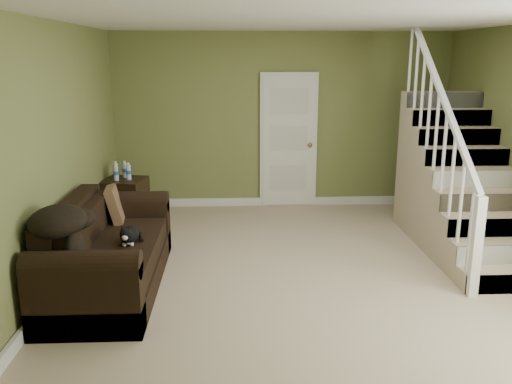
{
  "coord_description": "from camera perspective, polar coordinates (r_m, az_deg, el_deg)",
  "views": [
    {
      "loc": [
        -0.75,
        -5.36,
        2.27
      ],
      "look_at": [
        -0.5,
        0.13,
        0.87
      ],
      "focal_mm": 38.0,
      "sensor_mm": 36.0,
      "label": 1
    }
  ],
  "objects": [
    {
      "name": "throw_pillow",
      "position": [
        6.19,
        -14.64,
        -1.28
      ],
      "size": [
        0.24,
        0.41,
        0.4
      ],
      "primitive_type": "cube",
      "rotation": [
        0.0,
        -0.24,
        0.12
      ],
      "color": "#513720",
      "rests_on": "sofa"
    },
    {
      "name": "side_table",
      "position": [
        7.6,
        -13.61,
        -0.94
      ],
      "size": [
        0.62,
        0.62,
        0.87
      ],
      "rotation": [
        0.0,
        0.0,
        -0.2
      ],
      "color": "black",
      "rests_on": "floor"
    },
    {
      "name": "banana",
      "position": [
        4.99,
        -14.65,
        -6.99
      ],
      "size": [
        0.12,
        0.21,
        0.06
      ],
      "primitive_type": "ellipsoid",
      "rotation": [
        0.0,
        0.0,
        0.35
      ],
      "color": "gold",
      "rests_on": "sofa"
    },
    {
      "name": "wall_left",
      "position": [
        5.72,
        -20.38,
        3.63
      ],
      "size": [
        0.04,
        5.5,
        2.6
      ],
      "primitive_type": "cube",
      "color": "olive",
      "rests_on": "floor"
    },
    {
      "name": "wall_back",
      "position": [
        8.2,
        2.74,
        7.47
      ],
      "size": [
        5.0,
        0.04,
        2.6
      ],
      "primitive_type": "cube",
      "color": "olive",
      "rests_on": "floor"
    },
    {
      "name": "door",
      "position": [
        8.21,
        3.45,
        5.39
      ],
      "size": [
        0.86,
        0.12,
        2.02
      ],
      "color": "white",
      "rests_on": "floor"
    },
    {
      "name": "wall_front",
      "position": [
        2.88,
        12.74,
        -5.73
      ],
      "size": [
        5.0,
        0.04,
        2.6
      ],
      "primitive_type": "cube",
      "color": "olive",
      "rests_on": "floor"
    },
    {
      "name": "sofa",
      "position": [
        5.61,
        -15.56,
        -6.5
      ],
      "size": [
        0.95,
        2.19,
        0.87
      ],
      "color": "black",
      "rests_on": "floor"
    },
    {
      "name": "staircase",
      "position": [
        7.08,
        20.33,
        0.08
      ],
      "size": [
        1.0,
        2.51,
        2.82
      ],
      "color": "tan",
      "rests_on": "floor"
    },
    {
      "name": "baseboard_back",
      "position": [
        8.41,
        2.66,
        -0.97
      ],
      "size": [
        5.0,
        0.04,
        0.12
      ],
      "primitive_type": "cube",
      "color": "white",
      "rests_on": "floor"
    },
    {
      "name": "floor",
      "position": [
        5.87,
        5.05,
        -8.54
      ],
      "size": [
        5.0,
        5.5,
        0.01
      ],
      "primitive_type": "cube",
      "color": "tan",
      "rests_on": "ground"
    },
    {
      "name": "cat",
      "position": [
        5.45,
        -13.19,
        -4.42
      ],
      "size": [
        0.22,
        0.47,
        0.23
      ],
      "rotation": [
        0.0,
        0.0,
        -0.03
      ],
      "color": "black",
      "rests_on": "sofa"
    },
    {
      "name": "baseboard_left",
      "position": [
        6.04,
        -19.09,
        -7.98
      ],
      "size": [
        0.04,
        5.5,
        0.12
      ],
      "primitive_type": "cube",
      "color": "white",
      "rests_on": "floor"
    },
    {
      "name": "ceiling",
      "position": [
        5.42,
        5.67,
        17.72
      ],
      "size": [
        5.0,
        5.5,
        0.01
      ],
      "primitive_type": "cube",
      "color": "white",
      "rests_on": "wall_back"
    },
    {
      "name": "throw_blanket",
      "position": [
        4.9,
        -20.14,
        -2.89
      ],
      "size": [
        0.6,
        0.71,
        0.26
      ],
      "primitive_type": "ellipsoid",
      "rotation": [
        0.0,
        0.0,
        0.23
      ],
      "color": "black",
      "rests_on": "sofa"
    }
  ]
}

